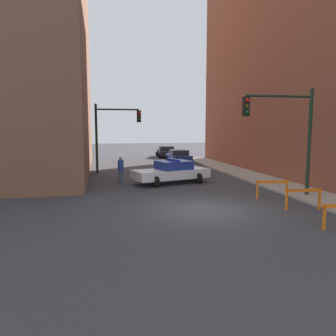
{
  "coord_description": "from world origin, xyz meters",
  "views": [
    {
      "loc": [
        -4.23,
        -12.96,
        3.44
      ],
      "look_at": [
        -0.27,
        5.79,
        1.08
      ],
      "focal_mm": 35.0,
      "sensor_mm": 36.0,
      "label": 1
    }
  ],
  "objects_px": {
    "traffic_light_far": "(111,128)",
    "police_car": "(172,172)",
    "parked_car_near": "(179,156)",
    "parked_car_mid": "(166,151)",
    "pedestrian_crossing": "(121,170)",
    "barrier_back": "(272,186)",
    "traffic_light_near": "(289,126)",
    "barrier_mid": "(303,195)"
  },
  "relations": [
    {
      "from": "traffic_light_far",
      "to": "police_car",
      "type": "relative_size",
      "value": 1.03
    },
    {
      "from": "parked_car_near",
      "to": "parked_car_mid",
      "type": "distance_m",
      "value": 6.63
    },
    {
      "from": "pedestrian_crossing",
      "to": "barrier_back",
      "type": "height_order",
      "value": "pedestrian_crossing"
    },
    {
      "from": "parked_car_mid",
      "to": "pedestrian_crossing",
      "type": "relative_size",
      "value": 2.68
    },
    {
      "from": "parked_car_mid",
      "to": "barrier_back",
      "type": "distance_m",
      "value": 23.3
    },
    {
      "from": "barrier_back",
      "to": "parked_car_near",
      "type": "bearing_deg",
      "value": 92.05
    },
    {
      "from": "traffic_light_far",
      "to": "parked_car_near",
      "type": "xyz_separation_m",
      "value": [
        6.66,
        5.8,
        -2.72
      ]
    },
    {
      "from": "traffic_light_near",
      "to": "police_car",
      "type": "height_order",
      "value": "traffic_light_near"
    },
    {
      "from": "pedestrian_crossing",
      "to": "traffic_light_far",
      "type": "bearing_deg",
      "value": -160.36
    },
    {
      "from": "traffic_light_near",
      "to": "parked_car_near",
      "type": "bearing_deg",
      "value": 94.71
    },
    {
      "from": "traffic_light_far",
      "to": "barrier_back",
      "type": "height_order",
      "value": "traffic_light_far"
    },
    {
      "from": "police_car",
      "to": "barrier_back",
      "type": "distance_m",
      "value": 6.62
    },
    {
      "from": "traffic_light_far",
      "to": "barrier_mid",
      "type": "distance_m",
      "value": 15.3
    },
    {
      "from": "police_car",
      "to": "barrier_mid",
      "type": "distance_m",
      "value": 8.6
    },
    {
      "from": "parked_car_mid",
      "to": "pedestrian_crossing",
      "type": "bearing_deg",
      "value": -105.4
    },
    {
      "from": "barrier_mid",
      "to": "parked_car_near",
      "type": "bearing_deg",
      "value": 92.36
    },
    {
      "from": "parked_car_mid",
      "to": "barrier_mid",
      "type": "height_order",
      "value": "parked_car_mid"
    },
    {
      "from": "traffic_light_far",
      "to": "police_car",
      "type": "height_order",
      "value": "traffic_light_far"
    },
    {
      "from": "police_car",
      "to": "pedestrian_crossing",
      "type": "distance_m",
      "value": 3.16
    },
    {
      "from": "pedestrian_crossing",
      "to": "barrier_mid",
      "type": "distance_m",
      "value": 10.89
    },
    {
      "from": "traffic_light_far",
      "to": "parked_car_mid",
      "type": "relative_size",
      "value": 1.17
    },
    {
      "from": "parked_car_near",
      "to": "pedestrian_crossing",
      "type": "xyz_separation_m",
      "value": [
        -6.3,
        -10.6,
        0.19
      ]
    },
    {
      "from": "police_car",
      "to": "parked_car_mid",
      "type": "height_order",
      "value": "police_car"
    },
    {
      "from": "pedestrian_crossing",
      "to": "barrier_back",
      "type": "xyz_separation_m",
      "value": [
        6.9,
        -6.06,
        -0.24
      ]
    },
    {
      "from": "police_car",
      "to": "pedestrian_crossing",
      "type": "relative_size",
      "value": 3.03
    },
    {
      "from": "traffic_light_far",
      "to": "barrier_back",
      "type": "xyz_separation_m",
      "value": [
        7.26,
        -10.86,
        -2.78
      ]
    },
    {
      "from": "barrier_mid",
      "to": "police_car",
      "type": "bearing_deg",
      "value": 117.65
    },
    {
      "from": "parked_car_near",
      "to": "barrier_mid",
      "type": "bearing_deg",
      "value": -86.1
    },
    {
      "from": "police_car",
      "to": "pedestrian_crossing",
      "type": "xyz_separation_m",
      "value": [
        -3.09,
        0.65,
        0.14
      ]
    },
    {
      "from": "police_car",
      "to": "traffic_light_far",
      "type": "bearing_deg",
      "value": 16.32
    },
    {
      "from": "parked_car_near",
      "to": "parked_car_mid",
      "type": "bearing_deg",
      "value": 90.66
    },
    {
      "from": "parked_car_mid",
      "to": "pedestrian_crossing",
      "type": "distance_m",
      "value": 18.38
    },
    {
      "from": "police_car",
      "to": "parked_car_near",
      "type": "xyz_separation_m",
      "value": [
        3.21,
        11.25,
        -0.05
      ]
    },
    {
      "from": "barrier_back",
      "to": "parked_car_mid",
      "type": "bearing_deg",
      "value": 91.22
    },
    {
      "from": "barrier_mid",
      "to": "barrier_back",
      "type": "xyz_separation_m",
      "value": [
        -0.18,
        2.21,
        0.0
      ]
    },
    {
      "from": "parked_car_near",
      "to": "barrier_mid",
      "type": "distance_m",
      "value": 18.89
    },
    {
      "from": "barrier_mid",
      "to": "barrier_back",
      "type": "bearing_deg",
      "value": 94.73
    },
    {
      "from": "traffic_light_near",
      "to": "pedestrian_crossing",
      "type": "bearing_deg",
      "value": 141.99
    },
    {
      "from": "traffic_light_near",
      "to": "parked_car_near",
      "type": "distance_m",
      "value": 16.9
    },
    {
      "from": "traffic_light_far",
      "to": "pedestrian_crossing",
      "type": "relative_size",
      "value": 3.13
    },
    {
      "from": "traffic_light_near",
      "to": "barrier_mid",
      "type": "relative_size",
      "value": 3.27
    },
    {
      "from": "pedestrian_crossing",
      "to": "traffic_light_near",
      "type": "bearing_deg",
      "value": 67.35
    }
  ]
}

